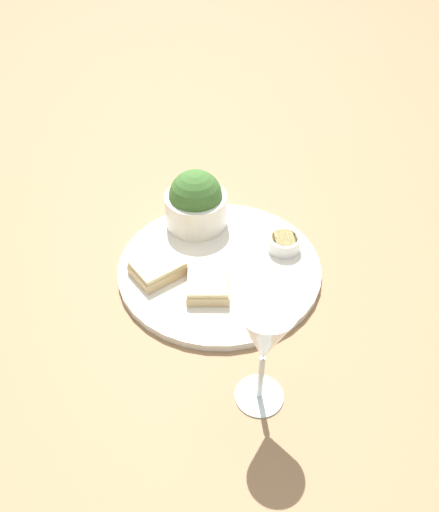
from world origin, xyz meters
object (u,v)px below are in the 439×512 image
object	(u,v)px
sauce_ramekin	(284,242)
cheese_toast_near	(207,283)
salad_bowl	(196,202)
wine_glass	(265,339)
cheese_toast_far	(158,268)

from	to	relation	value
sauce_ramekin	cheese_toast_near	size ratio (longest dim) A/B	0.60
salad_bowl	wine_glass	xyz separation A→B (m)	(0.32, 0.21, 0.07)
sauce_ramekin	cheese_toast_far	size ratio (longest dim) A/B	0.55
cheese_toast_far	wine_glass	world-z (taller)	wine_glass
cheese_toast_near	wine_glass	size ratio (longest dim) A/B	0.55
salad_bowl	wine_glass	world-z (taller)	wine_glass
cheese_toast_near	sauce_ramekin	bearing A→B (deg)	144.17
salad_bowl	cheese_toast_far	bearing A→B (deg)	-5.98
salad_bowl	cheese_toast_near	bearing A→B (deg)	25.25
cheese_toast_near	wine_glass	distance (m)	0.23
cheese_toast_near	cheese_toast_far	distance (m)	0.09
wine_glass	cheese_toast_far	bearing A→B (deg)	-127.45
salad_bowl	cheese_toast_near	distance (m)	0.18
salad_bowl	sauce_ramekin	xyz separation A→B (m)	(0.02, 0.18, -0.03)
cheese_toast_far	wine_glass	bearing A→B (deg)	52.55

